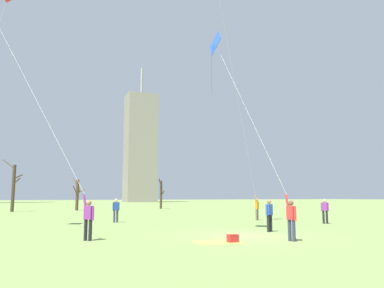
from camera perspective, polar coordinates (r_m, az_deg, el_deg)
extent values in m
plane|color=#7A934C|center=(18.51, 7.81, -13.08)|extent=(400.00, 400.00, 0.00)
cylinder|color=#33384C|center=(16.45, 14.60, -12.11)|extent=(0.14, 0.14, 0.85)
cylinder|color=#33384C|center=(16.60, 14.03, -12.08)|extent=(0.14, 0.14, 0.85)
cube|color=red|center=(16.48, 14.24, -9.69)|extent=(0.25, 0.37, 0.54)
sphere|color=brown|center=(16.47, 14.19, -8.33)|extent=(0.22, 0.22, 0.22)
cylinder|color=red|center=(16.34, 14.78, -9.81)|extent=(0.09, 0.09, 0.55)
cylinder|color=red|center=(16.62, 13.65, -8.06)|extent=(0.12, 0.21, 0.56)
cube|color=blue|center=(21.32, 3.40, 14.47)|extent=(0.51, 1.59, 1.52)
cylinder|color=black|center=(21.32, 3.40, 14.47)|extent=(0.45, 0.12, 0.96)
cylinder|color=blue|center=(20.59, 2.87, 10.34)|extent=(0.02, 0.02, 2.20)
cylinder|color=silver|center=(18.56, 7.94, 5.02)|extent=(0.99, 4.34, 7.96)
cylinder|color=black|center=(16.69, -14.60, -12.04)|extent=(0.14, 0.14, 0.85)
cylinder|color=black|center=(16.82, -15.23, -11.98)|extent=(0.14, 0.14, 0.85)
cube|color=purple|center=(16.72, -14.83, -9.64)|extent=(0.38, 0.38, 0.54)
sphere|color=#9E7051|center=(16.71, -14.79, -8.30)|extent=(0.22, 0.22, 0.22)
cylinder|color=purple|center=(16.60, -14.23, -9.79)|extent=(0.09, 0.09, 0.55)
cylinder|color=purple|center=(16.82, -15.37, -7.99)|extent=(0.21, 0.21, 0.56)
cylinder|color=silver|center=(20.79, -22.66, 7.85)|extent=(4.62, 6.95, 10.56)
cylinder|color=#726656|center=(30.43, 9.53, -10.09)|extent=(0.14, 0.14, 0.85)
cylinder|color=#726656|center=(30.23, 9.37, -10.11)|extent=(0.14, 0.14, 0.85)
cube|color=orange|center=(30.31, 9.42, -8.79)|extent=(0.39, 0.36, 0.54)
sphere|color=tan|center=(30.30, 9.41, -8.05)|extent=(0.22, 0.22, 0.22)
cylinder|color=orange|center=(30.50, 9.58, -8.84)|extent=(0.09, 0.09, 0.55)
cylinder|color=orange|center=(30.11, 9.25, -7.90)|extent=(0.22, 0.19, 0.56)
cylinder|color=silver|center=(27.90, 5.74, 11.47)|extent=(6.63, 4.73, 18.11)
cylinder|color=black|center=(27.65, 19.05, -10.04)|extent=(0.14, 0.14, 0.85)
cylinder|color=black|center=(27.71, 18.61, -10.05)|extent=(0.14, 0.14, 0.85)
cube|color=purple|center=(27.66, 18.77, -8.61)|extent=(0.35, 0.39, 0.54)
sphere|color=beige|center=(27.65, 18.73, -7.80)|extent=(0.22, 0.22, 0.22)
cylinder|color=purple|center=(27.60, 19.19, -8.66)|extent=(0.09, 0.09, 0.55)
cylinder|color=purple|center=(27.71, 18.35, -8.69)|extent=(0.09, 0.09, 0.55)
cylinder|color=#33384C|center=(27.96, -11.26, -10.28)|extent=(0.14, 0.14, 0.85)
cylinder|color=#33384C|center=(28.05, -10.84, -10.28)|extent=(0.14, 0.14, 0.85)
cube|color=#2D4CA5|center=(27.98, -11.01, -8.86)|extent=(0.37, 0.25, 0.54)
sphere|color=beige|center=(27.97, -10.99, -8.06)|extent=(0.22, 0.22, 0.22)
cylinder|color=#2D4CA5|center=(27.90, -11.41, -8.92)|extent=(0.09, 0.09, 0.55)
cylinder|color=#2D4CA5|center=(28.06, -10.61, -8.93)|extent=(0.09, 0.09, 0.55)
cylinder|color=black|center=(20.48, 11.04, -11.29)|extent=(0.14, 0.14, 0.85)
cylinder|color=black|center=(20.65, 11.41, -11.25)|extent=(0.14, 0.14, 0.85)
cube|color=#2D4CA5|center=(20.53, 11.18, -9.33)|extent=(0.39, 0.30, 0.54)
sphere|color=#9E7051|center=(20.52, 11.15, -8.25)|extent=(0.22, 0.22, 0.22)
cylinder|color=#2D4CA5|center=(20.36, 10.83, -9.45)|extent=(0.09, 0.09, 0.55)
cylinder|color=#2D4CA5|center=(20.70, 11.53, -9.40)|extent=(0.09, 0.09, 0.55)
cube|color=#D8BF4C|center=(15.77, 3.77, -14.07)|extent=(1.92, 1.56, 0.01)
cube|color=#B22626|center=(15.74, 5.95, -13.49)|extent=(0.40, 0.28, 0.30)
cylinder|color=#423326|center=(50.97, -24.59, -5.87)|extent=(0.38, 0.38, 5.51)
cylinder|color=#423326|center=(50.79, -24.15, -4.92)|extent=(0.85, 0.61, 0.80)
cylinder|color=#423326|center=(50.88, -23.99, -4.35)|extent=(1.02, 0.44, 0.62)
cylinder|color=#423326|center=(51.58, -25.13, -2.67)|extent=(1.42, 1.08, 1.21)
cylinder|color=#423326|center=(58.33, -4.54, -7.37)|extent=(0.34, 0.34, 4.10)
cylinder|color=#423326|center=(57.97, -4.29, -7.14)|extent=(0.37, 0.95, 0.76)
cylinder|color=#423326|center=(57.73, -4.43, -6.98)|extent=(0.35, 1.27, 0.47)
cylinder|color=#423326|center=(57.72, -4.68, -5.53)|extent=(0.94, 1.29, 1.16)
cylinder|color=#423326|center=(57.88, -4.58, -6.29)|extent=(0.56, 0.97, 0.68)
cylinder|color=#4C3828|center=(53.23, -16.38, -7.13)|extent=(0.39, 0.39, 3.96)
cylinder|color=#4C3828|center=(54.07, -16.59, -5.44)|extent=(0.43, 1.77, 1.17)
cylinder|color=#4C3828|center=(52.67, -16.65, -6.48)|extent=(0.84, 1.17, 1.28)
cylinder|color=#4C3828|center=(53.97, -16.25, -6.75)|extent=(0.60, 1.54, 0.62)
cylinder|color=#4C3828|center=(54.06, -16.23, -6.54)|extent=(0.66, 1.72, 0.90)
cylinder|color=#4C3828|center=(53.33, -15.87, -6.64)|extent=(0.99, 0.20, 0.53)
cube|color=gray|center=(129.30, -7.51, -0.53)|extent=(9.82, 6.90, 35.38)
cylinder|color=#99999E|center=(133.92, -7.34, 9.02)|extent=(0.80, 0.80, 9.41)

